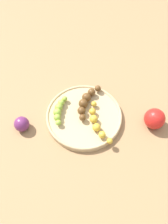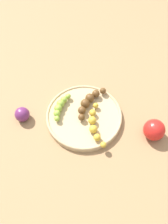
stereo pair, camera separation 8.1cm
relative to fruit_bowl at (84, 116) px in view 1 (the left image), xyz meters
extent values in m
plane|color=#936D47|center=(0.00, 0.00, -0.01)|extent=(2.40, 2.40, 0.00)
cylinder|color=tan|center=(0.00, 0.00, 0.00)|extent=(0.27, 0.27, 0.02)
torus|color=tan|center=(0.00, 0.00, 0.01)|extent=(0.27, 0.27, 0.01)
sphere|color=#593819|center=(0.02, -0.12, 0.02)|extent=(0.02, 0.02, 0.02)
sphere|color=#593819|center=(0.03, -0.09, 0.02)|extent=(0.03, 0.03, 0.03)
sphere|color=#593819|center=(0.03, -0.06, 0.02)|extent=(0.03, 0.03, 0.03)
sphere|color=#593819|center=(0.02, -0.03, 0.02)|extent=(0.03, 0.03, 0.03)
sphere|color=#593819|center=(0.01, 0.00, 0.02)|extent=(0.03, 0.03, 0.03)
sphere|color=#593819|center=(-0.01, 0.02, 0.02)|extent=(0.02, 0.02, 0.02)
sphere|color=#8CAD38|center=(0.09, -0.01, 0.02)|extent=(0.02, 0.02, 0.02)
sphere|color=#8CAD38|center=(0.09, 0.02, 0.02)|extent=(0.02, 0.02, 0.02)
sphere|color=#8CAD38|center=(0.08, 0.04, 0.02)|extent=(0.03, 0.03, 0.03)
sphere|color=#8CAD38|center=(0.07, 0.05, 0.02)|extent=(0.03, 0.03, 0.03)
sphere|color=#8CAD38|center=(0.06, 0.07, 0.02)|extent=(0.02, 0.02, 0.02)
sphere|color=#8CAD38|center=(0.04, 0.08, 0.02)|extent=(0.02, 0.02, 0.02)
sphere|color=gold|center=(-0.01, -0.05, 0.02)|extent=(0.02, 0.02, 0.02)
sphere|color=gold|center=(-0.02, -0.02, 0.02)|extent=(0.02, 0.02, 0.02)
sphere|color=gold|center=(-0.04, 0.00, 0.02)|extent=(0.03, 0.03, 0.03)
sphere|color=gold|center=(-0.07, 0.02, 0.02)|extent=(0.03, 0.03, 0.03)
sphere|color=gold|center=(-0.10, 0.03, 0.02)|extent=(0.02, 0.02, 0.02)
sphere|color=gold|center=(-0.13, 0.04, 0.02)|extent=(0.02, 0.02, 0.02)
sphere|color=#662659|center=(0.14, 0.16, 0.01)|extent=(0.05, 0.05, 0.05)
sphere|color=red|center=(-0.21, -0.12, 0.02)|extent=(0.07, 0.07, 0.07)
camera|label=1|loc=(-0.27, 0.35, 0.70)|focal=37.65mm
camera|label=2|loc=(-0.33, 0.30, 0.70)|focal=37.65mm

